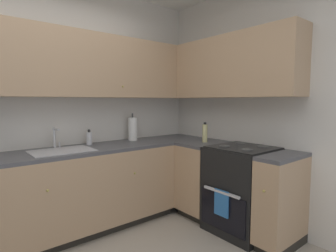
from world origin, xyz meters
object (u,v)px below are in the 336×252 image
at_px(soap_bottle, 89,138).
at_px(paper_towel_roll, 133,129).
at_px(oven_range, 242,189).
at_px(oil_bottle, 205,133).

distance_m(soap_bottle, paper_towel_roll, 0.56).
distance_m(oven_range, paper_towel_roll, 1.47).
bearing_deg(oven_range, soap_bottle, 133.68).
xyz_separation_m(oven_range, soap_bottle, (-1.17, 1.22, 0.51)).
bearing_deg(paper_towel_roll, oven_range, -63.15).
bearing_deg(soap_bottle, paper_towel_roll, -2.05).
relative_size(paper_towel_roll, oil_bottle, 1.46).
relative_size(oven_range, soap_bottle, 6.10).
distance_m(oven_range, oil_bottle, 0.76).
bearing_deg(soap_bottle, oil_bottle, -31.03).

